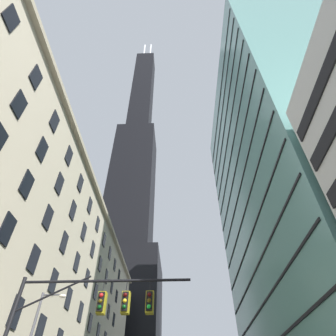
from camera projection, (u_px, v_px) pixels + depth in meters
The scene contains 4 objects.
station_building at pixel (23, 293), 36.69m from camera, with size 16.62×67.43×29.29m.
dark_skyscraper at pixel (129, 214), 107.08m from camera, with size 24.51×24.51×208.53m.
glass_office_midrise at pixel (303, 188), 43.14m from camera, with size 20.00×37.18×57.66m.
traffic_signal_mast at pixel (89, 317), 13.68m from camera, with size 9.02×0.63×7.59m.
Camera 1 is at (1.48, -9.60, 1.77)m, focal length 30.09 mm.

